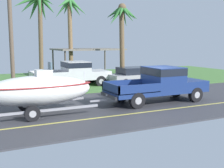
{
  "coord_description": "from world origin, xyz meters",
  "views": [
    {
      "loc": [
        -8.47,
        -12.82,
        3.2
      ],
      "look_at": [
        -2.19,
        0.31,
        1.09
      ],
      "focal_mm": 45.76,
      "sensor_mm": 36.0,
      "label": 1
    }
  ],
  "objects_px": {
    "pickup_truck_towing": "(162,82)",
    "palm_tree_far_right": "(38,13)",
    "carport_awning": "(87,50)",
    "palm_tree_far_left": "(71,16)",
    "boat_on_trailer": "(38,90)",
    "parked_sedan_near": "(138,76)",
    "palm_tree_mid": "(121,23)",
    "utility_pole": "(10,20)",
    "parked_pickup_background": "(76,72)"
  },
  "relations": [
    {
      "from": "pickup_truck_towing",
      "to": "utility_pole",
      "type": "bearing_deg",
      "value": 145.69
    },
    {
      "from": "boat_on_trailer",
      "to": "parked_pickup_background",
      "type": "bearing_deg",
      "value": 60.46
    },
    {
      "from": "boat_on_trailer",
      "to": "utility_pole",
      "type": "xyz_separation_m",
      "value": [
        -0.49,
        4.91,
        3.41
      ]
    },
    {
      "from": "pickup_truck_towing",
      "to": "palm_tree_mid",
      "type": "height_order",
      "value": "palm_tree_mid"
    },
    {
      "from": "carport_awning",
      "to": "palm_tree_far_left",
      "type": "relative_size",
      "value": 0.85
    },
    {
      "from": "carport_awning",
      "to": "palm_tree_far_left",
      "type": "bearing_deg",
      "value": -143.26
    },
    {
      "from": "palm_tree_mid",
      "to": "palm_tree_far_right",
      "type": "height_order",
      "value": "palm_tree_far_right"
    },
    {
      "from": "boat_on_trailer",
      "to": "pickup_truck_towing",
      "type": "bearing_deg",
      "value": -0.0
    },
    {
      "from": "carport_awning",
      "to": "palm_tree_far_right",
      "type": "xyz_separation_m",
      "value": [
        -5.74,
        -6.32,
        2.59
      ]
    },
    {
      "from": "parked_sedan_near",
      "to": "palm_tree_far_right",
      "type": "bearing_deg",
      "value": 175.29
    },
    {
      "from": "palm_tree_far_left",
      "to": "parked_sedan_near",
      "type": "bearing_deg",
      "value": -56.87
    },
    {
      "from": "parked_pickup_background",
      "to": "carport_awning",
      "type": "bearing_deg",
      "value": 61.23
    },
    {
      "from": "parked_pickup_background",
      "to": "utility_pole",
      "type": "relative_size",
      "value": 0.68
    },
    {
      "from": "parked_pickup_background",
      "to": "parked_sedan_near",
      "type": "xyz_separation_m",
      "value": [
        4.46,
        -1.48,
        -0.36
      ]
    },
    {
      "from": "boat_on_trailer",
      "to": "palm_tree_far_left",
      "type": "bearing_deg",
      "value": 65.59
    },
    {
      "from": "palm_tree_far_left",
      "to": "palm_tree_mid",
      "type": "bearing_deg",
      "value": -40.8
    },
    {
      "from": "parked_pickup_background",
      "to": "palm_tree_mid",
      "type": "xyz_separation_m",
      "value": [
        4.33,
        0.99,
        3.8
      ]
    },
    {
      "from": "palm_tree_far_left",
      "to": "utility_pole",
      "type": "relative_size",
      "value": 0.82
    },
    {
      "from": "pickup_truck_towing",
      "to": "palm_tree_far_left",
      "type": "height_order",
      "value": "palm_tree_far_left"
    },
    {
      "from": "carport_awning",
      "to": "palm_tree_far_right",
      "type": "bearing_deg",
      "value": -132.27
    },
    {
      "from": "pickup_truck_towing",
      "to": "parked_sedan_near",
      "type": "distance_m",
      "value": 6.23
    },
    {
      "from": "boat_on_trailer",
      "to": "carport_awning",
      "type": "xyz_separation_m",
      "value": [
        7.17,
        12.82,
        1.42
      ]
    },
    {
      "from": "parked_pickup_background",
      "to": "palm_tree_mid",
      "type": "relative_size",
      "value": 0.93
    },
    {
      "from": "pickup_truck_towing",
      "to": "boat_on_trailer",
      "type": "distance_m",
      "value": 6.7
    },
    {
      "from": "carport_awning",
      "to": "palm_tree_far_left",
      "type": "xyz_separation_m",
      "value": [
        -2.05,
        -1.53,
        2.94
      ]
    },
    {
      "from": "parked_pickup_background",
      "to": "palm_tree_far_right",
      "type": "height_order",
      "value": "palm_tree_far_right"
    },
    {
      "from": "palm_tree_mid",
      "to": "pickup_truck_towing",
      "type": "bearing_deg",
      "value": -102.19
    },
    {
      "from": "pickup_truck_towing",
      "to": "palm_tree_far_right",
      "type": "bearing_deg",
      "value": 129.06
    },
    {
      "from": "parked_sedan_near",
      "to": "pickup_truck_towing",
      "type": "bearing_deg",
      "value": -108.19
    },
    {
      "from": "boat_on_trailer",
      "to": "utility_pole",
      "type": "relative_size",
      "value": 0.69
    },
    {
      "from": "parked_pickup_background",
      "to": "pickup_truck_towing",
      "type": "bearing_deg",
      "value": -71.16
    },
    {
      "from": "palm_tree_far_left",
      "to": "palm_tree_far_right",
      "type": "distance_m",
      "value": 6.07
    },
    {
      "from": "utility_pole",
      "to": "parked_sedan_near",
      "type": "bearing_deg",
      "value": 6.22
    },
    {
      "from": "parked_sedan_near",
      "to": "palm_tree_mid",
      "type": "distance_m",
      "value": 4.84
    },
    {
      "from": "pickup_truck_towing",
      "to": "palm_tree_far_left",
      "type": "relative_size",
      "value": 0.82
    },
    {
      "from": "parked_sedan_near",
      "to": "palm_tree_far_left",
      "type": "relative_size",
      "value": 0.64
    },
    {
      "from": "parked_pickup_background",
      "to": "palm_tree_far_left",
      "type": "bearing_deg",
      "value": 76.46
    },
    {
      "from": "palm_tree_far_right",
      "to": "boat_on_trailer",
      "type": "bearing_deg",
      "value": -102.38
    },
    {
      "from": "palm_tree_mid",
      "to": "utility_pole",
      "type": "relative_size",
      "value": 0.73
    },
    {
      "from": "boat_on_trailer",
      "to": "carport_awning",
      "type": "distance_m",
      "value": 14.76
    },
    {
      "from": "carport_awning",
      "to": "utility_pole",
      "type": "bearing_deg",
      "value": -134.09
    },
    {
      "from": "palm_tree_far_right",
      "to": "utility_pole",
      "type": "bearing_deg",
      "value": -140.34
    },
    {
      "from": "parked_sedan_near",
      "to": "utility_pole",
      "type": "relative_size",
      "value": 0.53
    },
    {
      "from": "carport_awning",
      "to": "palm_tree_far_left",
      "type": "height_order",
      "value": "palm_tree_far_left"
    },
    {
      "from": "boat_on_trailer",
      "to": "palm_tree_far_left",
      "type": "height_order",
      "value": "palm_tree_far_left"
    },
    {
      "from": "carport_awning",
      "to": "boat_on_trailer",
      "type": "bearing_deg",
      "value": -119.22
    },
    {
      "from": "boat_on_trailer",
      "to": "parked_sedan_near",
      "type": "xyz_separation_m",
      "value": [
        8.64,
        5.91,
        -0.44
      ]
    },
    {
      "from": "palm_tree_mid",
      "to": "utility_pole",
      "type": "height_order",
      "value": "utility_pole"
    },
    {
      "from": "carport_awning",
      "to": "pickup_truck_towing",
      "type": "bearing_deg",
      "value": -92.09
    },
    {
      "from": "carport_awning",
      "to": "palm_tree_far_left",
      "type": "distance_m",
      "value": 3.9
    }
  ]
}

